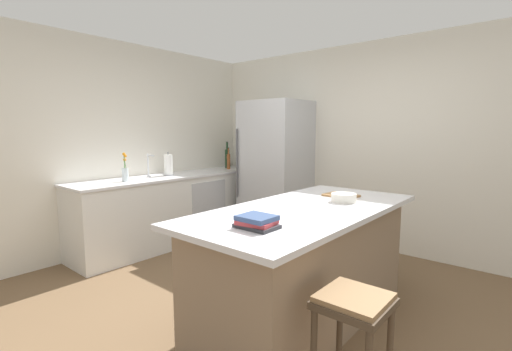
{
  "coord_description": "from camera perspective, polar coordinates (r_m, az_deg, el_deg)",
  "views": [
    {
      "loc": [
        1.8,
        -2.16,
        1.51
      ],
      "look_at": [
        -0.77,
        0.88,
        1.0
      ],
      "focal_mm": 24.92,
      "sensor_mm": 36.0,
      "label": 1
    }
  ],
  "objects": [
    {
      "name": "wall_rear",
      "position": [
        4.77,
        18.03,
        4.42
      ],
      "size": [
        6.0,
        0.1,
        2.6
      ],
      "primitive_type": "cube",
      "color": "silver",
      "rests_on": "ground_plane"
    },
    {
      "name": "vinegar_bottle",
      "position": [
        5.48,
        -4.43,
        2.37
      ],
      "size": [
        0.05,
        0.05,
        0.33
      ],
      "color": "#994C23",
      "rests_on": "counter_run_left"
    },
    {
      "name": "gin_bottle",
      "position": [
        5.68,
        -2.51,
        2.52
      ],
      "size": [
        0.07,
        0.07,
        0.31
      ],
      "color": "#8CB79E",
      "rests_on": "counter_run_left"
    },
    {
      "name": "sink_faucet",
      "position": [
        4.7,
        -16.84,
        1.63
      ],
      "size": [
        0.15,
        0.05,
        0.3
      ],
      "color": "silver",
      "rests_on": "counter_run_left"
    },
    {
      "name": "wine_bottle",
      "position": [
        5.63,
        -4.64,
        2.84
      ],
      "size": [
        0.07,
        0.07,
        0.42
      ],
      "color": "#19381E",
      "rests_on": "counter_run_left"
    },
    {
      "name": "bar_stool",
      "position": [
        2.1,
        15.37,
        -20.87
      ],
      "size": [
        0.36,
        0.36,
        0.64
      ],
      "color": "#473828",
      "rests_on": "ground_plane"
    },
    {
      "name": "paper_towel_roll",
      "position": [
        4.84,
        -13.89,
        1.59
      ],
      "size": [
        0.14,
        0.14,
        0.31
      ],
      "color": "gray",
      "rests_on": "counter_run_left"
    },
    {
      "name": "mixing_bowl",
      "position": [
        3.06,
        13.9,
        -3.48
      ],
      "size": [
        0.21,
        0.21,
        0.07
      ],
      "color": "silver",
      "rests_on": "kitchen_island"
    },
    {
      "name": "ground_plane",
      "position": [
        3.19,
        0.41,
        -20.93
      ],
      "size": [
        7.2,
        7.2,
        0.0
      ],
      "primitive_type": "plane",
      "color": "brown"
    },
    {
      "name": "olive_oil_bottle",
      "position": [
        5.59,
        -2.95,
        2.57
      ],
      "size": [
        0.06,
        0.06,
        0.35
      ],
      "color": "olive",
      "rests_on": "counter_run_left"
    },
    {
      "name": "cutting_board",
      "position": [
        3.32,
        13.49,
        -3.13
      ],
      "size": [
        0.3,
        0.23,
        0.02
      ],
      "color": "#9E7042",
      "rests_on": "kitchen_island"
    },
    {
      "name": "cookbook_stack",
      "position": [
        2.2,
        0.13,
        -7.44
      ],
      "size": [
        0.25,
        0.2,
        0.08
      ],
      "color": "#2D2D33",
      "rests_on": "kitchen_island"
    },
    {
      "name": "counter_run_left",
      "position": [
        4.96,
        -12.86,
        -5.13
      ],
      "size": [
        0.65,
        2.76,
        0.91
      ],
      "color": "silver",
      "rests_on": "ground_plane"
    },
    {
      "name": "refrigerator",
      "position": [
        5.03,
        3.16,
        0.93
      ],
      "size": [
        0.84,
        0.77,
        1.91
      ],
      "color": "#B7BABF",
      "rests_on": "ground_plane"
    },
    {
      "name": "flower_vase",
      "position": [
        4.41,
        -20.27,
        0.51
      ],
      "size": [
        0.07,
        0.07,
        0.34
      ],
      "color": "silver",
      "rests_on": "counter_run_left"
    },
    {
      "name": "wall_left",
      "position": [
        4.77,
        -22.9,
        4.2
      ],
      "size": [
        0.1,
        6.0,
        2.6
      ],
      "primitive_type": "cube",
      "color": "silver",
      "rests_on": "ground_plane"
    },
    {
      "name": "kitchen_island",
      "position": [
        2.93,
        7.89,
        -13.73
      ],
      "size": [
        0.99,
        2.13,
        0.91
      ],
      "color": "#8E755B",
      "rests_on": "ground_plane"
    }
  ]
}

